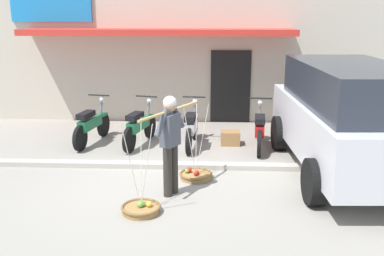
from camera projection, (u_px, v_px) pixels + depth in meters
name	position (u px, v px, depth m)	size (l,w,h in m)	color
ground_plane	(163.00, 181.00, 8.00)	(90.00, 90.00, 0.00)	gray
sidewalk_curb	(167.00, 165.00, 8.66)	(20.00, 0.24, 0.10)	#AEA89C
fruit_vendor	(170.00, 139.00, 7.16)	(0.83, 1.49, 1.70)	#2D2823
fruit_basket_left_side	(141.00, 208.00, 6.70)	(0.62, 0.62, 1.45)	#9E7542
fruit_basket_right_side	(196.00, 175.00, 8.08)	(0.62, 0.62, 1.45)	#9E7542
motorcycle_nearest_shop	(91.00, 125.00, 10.16)	(0.56, 1.80, 1.09)	black
motorcycle_second_in_row	(139.00, 126.00, 10.03)	(0.62, 1.79, 1.09)	black
motorcycle_third_in_row	(192.00, 127.00, 9.94)	(0.54, 1.82, 1.09)	black
motorcycle_end_of_row	(259.00, 129.00, 9.78)	(0.54, 1.82, 1.09)	black
parked_truck	(348.00, 116.00, 8.11)	(2.32, 4.88, 2.10)	silver
storefront_building	(169.00, 41.00, 14.30)	(13.00, 6.00, 4.20)	beige
wooden_crate	(230.00, 138.00, 10.15)	(0.44, 0.36, 0.32)	olive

